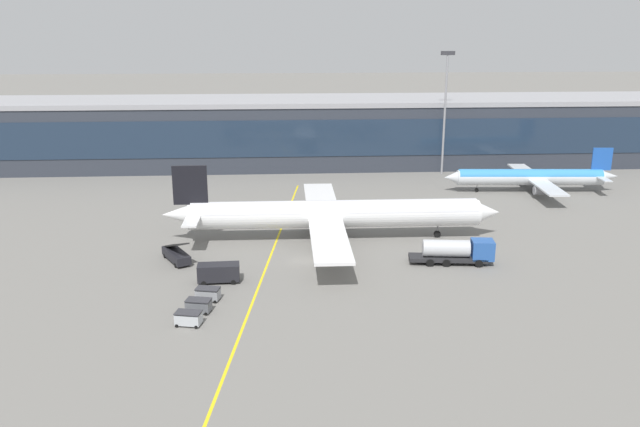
% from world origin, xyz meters
% --- Properties ---
extents(ground_plane, '(700.00, 700.00, 0.00)m').
position_xyz_m(ground_plane, '(0.00, 0.00, 0.00)').
color(ground_plane, slate).
extents(apron_lead_in_line, '(10.02, 79.44, 0.01)m').
position_xyz_m(apron_lead_in_line, '(-4.71, 2.00, 0.00)').
color(apron_lead_in_line, yellow).
rests_on(apron_lead_in_line, ground_plane).
extents(terminal_building, '(207.71, 20.98, 14.57)m').
position_xyz_m(terminal_building, '(1.41, 62.31, 7.30)').
color(terminal_building, '#2D333D').
rests_on(terminal_building, ground_plane).
extents(main_airliner, '(48.76, 38.91, 11.13)m').
position_xyz_m(main_airliner, '(4.26, 8.69, 3.83)').
color(main_airliner, white).
rests_on(main_airliner, ground_plane).
extents(fuel_tanker, '(11.01, 3.69, 3.25)m').
position_xyz_m(fuel_tanker, '(19.56, -2.34, 1.75)').
color(fuel_tanker, '#232326').
rests_on(fuel_tanker, ground_plane).
extents(crew_van, '(5.08, 2.31, 2.30)m').
position_xyz_m(crew_van, '(-10.73, -6.79, 1.31)').
color(crew_van, black).
rests_on(crew_van, ground_plane).
extents(belt_loader, '(4.53, 6.70, 3.49)m').
position_xyz_m(belt_loader, '(-17.03, 0.73, 0.99)').
color(belt_loader, black).
rests_on(belt_loader, ground_plane).
extents(baggage_cart_0, '(2.91, 2.10, 1.48)m').
position_xyz_m(baggage_cart_0, '(-12.93, -18.36, 0.78)').
color(baggage_cart_0, '#B2B7BC').
rests_on(baggage_cart_0, ground_plane).
extents(baggage_cart_1, '(2.91, 2.10, 1.48)m').
position_xyz_m(baggage_cart_1, '(-12.25, -15.24, 0.78)').
color(baggage_cart_1, '#595B60').
rests_on(baggage_cart_1, ground_plane).
extents(baggage_cart_2, '(2.91, 2.10, 1.48)m').
position_xyz_m(baggage_cart_2, '(-11.58, -12.11, 0.78)').
color(baggage_cart_2, gray).
rests_on(baggage_cart_2, ground_plane).
extents(commuter_jet_far, '(32.23, 25.61, 8.34)m').
position_xyz_m(commuter_jet_far, '(43.23, 34.07, 2.85)').
color(commuter_jet_far, silver).
rests_on(commuter_jet_far, ground_plane).
extents(apron_light_mast_0, '(2.80, 0.50, 24.98)m').
position_xyz_m(apron_light_mast_0, '(30.55, 50.35, 14.50)').
color(apron_light_mast_0, gray).
rests_on(apron_light_mast_0, ground_plane).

